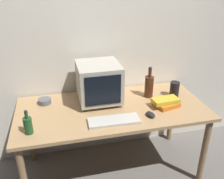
% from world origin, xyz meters
% --- Properties ---
extents(ground_plane, '(6.00, 6.00, 0.00)m').
position_xyz_m(ground_plane, '(0.00, 0.00, 0.00)').
color(ground_plane, slate).
extents(back_wall, '(4.00, 0.08, 2.50)m').
position_xyz_m(back_wall, '(0.00, 0.46, 1.25)').
color(back_wall, silver).
rests_on(back_wall, ground).
extents(desk, '(1.70, 0.79, 0.73)m').
position_xyz_m(desk, '(0.00, 0.00, 0.65)').
color(desk, tan).
rests_on(desk, ground).
extents(crt_monitor, '(0.38, 0.39, 0.37)m').
position_xyz_m(crt_monitor, '(-0.09, 0.15, 0.92)').
color(crt_monitor, '#B2AD9E').
rests_on(crt_monitor, desk).
extents(keyboard, '(0.42, 0.16, 0.02)m').
position_xyz_m(keyboard, '(-0.04, -0.24, 0.74)').
color(keyboard, beige).
rests_on(keyboard, desk).
extents(computer_mouse, '(0.08, 0.11, 0.04)m').
position_xyz_m(computer_mouse, '(0.28, -0.22, 0.74)').
color(computer_mouse, black).
rests_on(computer_mouse, desk).
extents(bottle_tall, '(0.08, 0.08, 0.31)m').
position_xyz_m(bottle_tall, '(0.40, 0.13, 0.84)').
color(bottle_tall, '#472314').
rests_on(bottle_tall, desk).
extents(bottle_short, '(0.07, 0.07, 0.20)m').
position_xyz_m(bottle_short, '(-0.70, -0.23, 0.80)').
color(bottle_short, '#1E4C23').
rests_on(bottle_short, desk).
extents(book_stack, '(0.25, 0.20, 0.08)m').
position_xyz_m(book_stack, '(0.48, -0.09, 0.76)').
color(book_stack, orange).
rests_on(book_stack, desk).
extents(cd_spindle, '(0.12, 0.12, 0.04)m').
position_xyz_m(cd_spindle, '(-0.59, 0.22, 0.75)').
color(cd_spindle, '#595B66').
rests_on(cd_spindle, desk).
extents(metal_canister, '(0.09, 0.09, 0.15)m').
position_xyz_m(metal_canister, '(0.64, 0.08, 0.80)').
color(metal_canister, black).
rests_on(metal_canister, desk).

